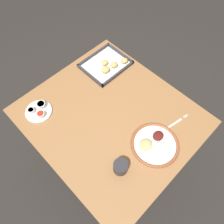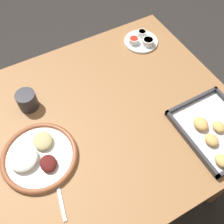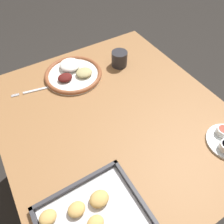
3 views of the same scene
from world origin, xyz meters
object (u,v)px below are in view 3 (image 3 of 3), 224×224
(dinner_plate, at_px, (73,73))
(fork, at_px, (37,90))
(baking_tray, at_px, (91,218))
(drinking_cup, at_px, (119,59))

(dinner_plate, height_order, fork, dinner_plate)
(dinner_plate, xyz_separation_m, baking_tray, (0.23, 0.64, -0.00))
(fork, bearing_deg, drinking_cup, -173.98)
(dinner_plate, relative_size, baking_tray, 0.90)
(baking_tray, height_order, drinking_cup, drinking_cup)
(baking_tray, relative_size, drinking_cup, 3.92)
(fork, height_order, baking_tray, baking_tray)
(baking_tray, bearing_deg, fork, -93.57)
(dinner_plate, bearing_deg, baking_tray, 70.17)
(dinner_plate, relative_size, drinking_cup, 3.52)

